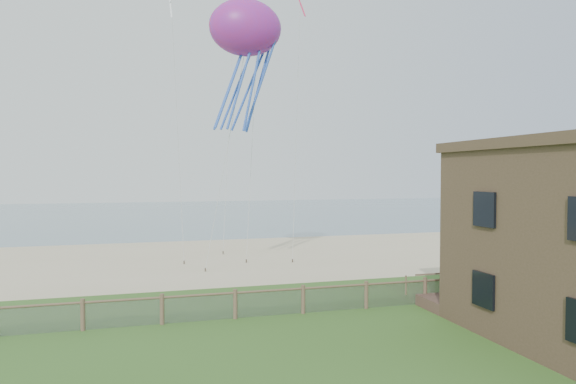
# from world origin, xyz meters

# --- Properties ---
(ground) EXTENTS (160.00, 160.00, 0.00)m
(ground) POSITION_xyz_m (0.00, 0.00, 0.00)
(ground) COLOR #375C1F
(ground) RESTS_ON ground
(sand_beach) EXTENTS (72.00, 20.00, 0.02)m
(sand_beach) POSITION_xyz_m (0.00, 22.00, 0.00)
(sand_beach) COLOR #C1B18C
(sand_beach) RESTS_ON ground
(ocean) EXTENTS (160.00, 68.00, 0.02)m
(ocean) POSITION_xyz_m (0.00, 66.00, 0.00)
(ocean) COLOR slate
(ocean) RESTS_ON ground
(chainlink_fence) EXTENTS (36.20, 0.20, 1.25)m
(chainlink_fence) POSITION_xyz_m (0.00, 6.00, 0.55)
(chainlink_fence) COLOR brown
(chainlink_fence) RESTS_ON ground
(motel_deck) EXTENTS (15.00, 2.00, 0.50)m
(motel_deck) POSITION_xyz_m (13.00, 5.00, 0.25)
(motel_deck) COLOR brown
(motel_deck) RESTS_ON ground
(picnic_table) EXTENTS (2.28, 1.86, 0.87)m
(picnic_table) POSITION_xyz_m (7.79, 1.86, 0.44)
(picnic_table) COLOR brown
(picnic_table) RESTS_ON ground
(octopus_kite) EXTENTS (4.62, 4.04, 7.93)m
(octopus_kite) POSITION_xyz_m (-0.98, 13.84, 12.41)
(octopus_kite) COLOR red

